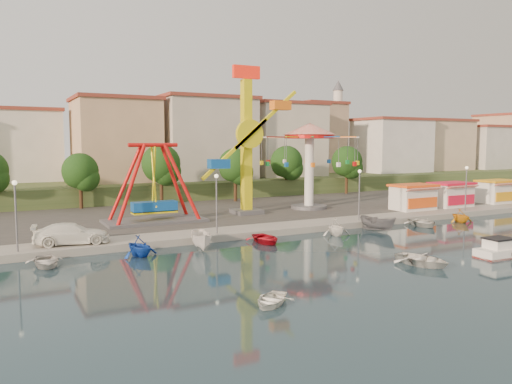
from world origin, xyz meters
TOP-DOWN VIEW (x-y plane):
  - ground at (0.00, 0.00)m, footprint 200.00×200.00m
  - quay_deck at (0.00, 62.00)m, footprint 200.00×100.00m
  - asphalt_pad at (0.00, 30.00)m, footprint 90.00×28.00m
  - hill_terrace at (0.00, 67.00)m, footprint 200.00×60.00m
  - pirate_ship_ride at (-11.07, 21.77)m, footprint 10.00×5.00m
  - kamikaze_tower at (0.29, 22.55)m, footprint 7.88×3.10m
  - wave_swinger at (8.65, 23.24)m, footprint 11.60×11.60m
  - booth_left at (19.11, 16.49)m, footprint 5.40×3.78m
  - booth_mid at (25.66, 16.49)m, footprint 5.40×3.78m
  - booth_right at (34.42, 16.49)m, footprint 5.40×3.78m
  - lamp_post_0 at (-24.00, 13.00)m, footprint 0.14×0.14m
  - lamp_post_1 at (-8.00, 13.00)m, footprint 0.14×0.14m
  - lamp_post_2 at (8.00, 13.00)m, footprint 0.14×0.14m
  - lamp_post_3 at (24.00, 13.00)m, footprint 0.14×0.14m
  - tree_1 at (-16.00, 36.24)m, footprint 4.35×4.35m
  - tree_2 at (-6.00, 35.81)m, footprint 5.02×5.02m
  - tree_3 at (4.00, 34.36)m, footprint 4.68×4.68m
  - tree_4 at (14.00, 37.35)m, footprint 4.86×4.86m
  - tree_5 at (24.00, 35.54)m, footprint 4.83×4.83m
  - building_1 at (-21.33, 51.38)m, footprint 12.33×9.01m
  - building_2 at (-8.19, 51.96)m, footprint 11.95×9.28m
  - building_3 at (5.60, 48.80)m, footprint 12.59×10.50m
  - building_4 at (19.07, 52.20)m, footprint 10.75×9.23m
  - building_5 at (32.37, 50.33)m, footprint 12.77×10.96m
  - building_6 at (44.15, 48.77)m, footprint 8.23×8.98m
  - building_7 at (56.03, 53.70)m, footprint 11.59×10.93m
  - building_8 at (69.93, 47.19)m, footprint 12.84×9.28m
  - building_9 at (83.46, 49.95)m, footprint 12.95×9.17m
  - minaret at (36.00, 54.00)m, footprint 2.80×2.80m
  - cabin_motorboat at (8.49, -3.22)m, footprint 4.74×2.03m
  - rowboat_a at (1.17, -2.25)m, footprint 3.58×4.51m
  - rowboat_b at (-12.60, -4.87)m, footprint 3.53×3.42m
  - van at (-20.08, 14.00)m, footprint 6.05×3.09m
  - moored_boat_0 at (-22.36, 9.80)m, footprint 2.54×3.55m
  - moored_boat_1 at (-15.77, 9.80)m, footprint 3.48×3.76m
  - moored_boat_2 at (-10.71, 9.80)m, footprint 2.44×4.31m
  - moored_boat_3 at (-4.81, 9.80)m, footprint 3.00×4.00m
  - moored_boat_4 at (2.66, 9.80)m, footprint 3.22×3.53m
  - moored_boat_5 at (7.71, 9.80)m, footprint 2.54×4.21m
  - moored_boat_6 at (13.82, 9.80)m, footprint 3.67×4.53m
  - moored_boat_7 at (19.42, 9.80)m, footprint 3.00×3.30m

SIDE VIEW (x-z plane):
  - ground at x=0.00m, z-range 0.00..0.00m
  - rowboat_b at x=-12.60m, z-range 0.00..0.60m
  - quay_deck at x=0.00m, z-range 0.00..0.60m
  - moored_boat_0 at x=-22.36m, z-range 0.00..0.73m
  - moored_boat_3 at x=-4.81m, z-range 0.00..0.79m
  - moored_boat_6 at x=13.82m, z-range 0.00..0.83m
  - rowboat_a at x=1.17m, z-range 0.00..0.84m
  - cabin_motorboat at x=8.49m, z-range -0.38..1.26m
  - asphalt_pad at x=0.00m, z-range 0.60..0.61m
  - moored_boat_7 at x=19.42m, z-range 0.00..1.49m
  - moored_boat_5 at x=7.71m, z-range 0.00..1.53m
  - moored_boat_2 at x=-10.71m, z-range 0.00..1.57m
  - moored_boat_4 at x=2.66m, z-range 0.00..1.59m
  - moored_boat_1 at x=-15.77m, z-range 0.00..1.63m
  - van at x=-20.08m, z-range 0.60..2.28m
  - hill_terrace at x=0.00m, z-range 0.00..3.00m
  - booth_left at x=19.11m, z-range 0.62..3.70m
  - booth_mid at x=25.66m, z-range 0.62..3.70m
  - booth_right at x=34.42m, z-range 0.62..3.70m
  - lamp_post_0 at x=-24.00m, z-range 0.60..5.60m
  - lamp_post_1 at x=-8.00m, z-range 0.60..5.60m
  - lamp_post_2 at x=8.00m, z-range 0.60..5.60m
  - lamp_post_3 at x=24.00m, z-range 0.60..5.60m
  - pirate_ship_ride at x=-11.07m, z-range 0.39..8.39m
  - tree_1 at x=-16.00m, z-range 1.80..8.60m
  - tree_3 at x=4.00m, z-range 1.90..9.21m
  - tree_5 at x=24.00m, z-range 1.94..9.48m
  - tree_4 at x=14.00m, z-range 1.95..9.55m
  - tree_2 at x=-6.00m, z-range 1.99..9.84m
  - building_1 at x=-21.33m, z-range 3.00..11.63m
  - building_7 at x=56.03m, z-range 3.00..11.76m
  - building_3 at x=5.60m, z-range 3.00..12.20m
  - building_9 at x=83.46m, z-range 3.00..12.21m
  - building_4 at x=19.07m, z-range 3.00..12.24m
  - wave_swinger at x=8.65m, z-range 3.00..13.40m
  - kamikaze_tower at x=0.29m, z-range 0.17..16.67m
  - building_5 at x=32.37m, z-range 3.00..14.21m
  - building_2 at x=-8.19m, z-range 3.00..14.23m
  - building_6 at x=44.15m, z-range 3.00..15.36m
  - building_8 at x=69.93m, z-range 3.00..15.58m
  - minaret at x=36.00m, z-range 3.55..21.55m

